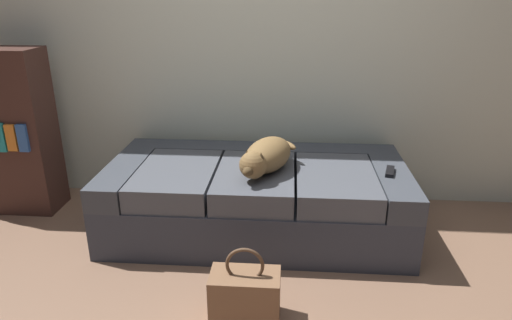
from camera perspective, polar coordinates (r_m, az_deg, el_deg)
couch at (r=2.86m, az=0.08°, el=-4.72°), size 1.82×0.90×0.44m
dog_tan at (r=2.64m, az=1.25°, el=0.46°), size 0.36×0.54×0.19m
tv_remote at (r=2.75m, az=16.43°, el=-1.39°), size 0.08×0.16×0.02m
handbag at (r=2.18m, az=-1.38°, el=-16.61°), size 0.32×0.18×0.38m
bookshelf at (r=3.45m, az=-28.57°, el=3.09°), size 0.56×0.30×1.10m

